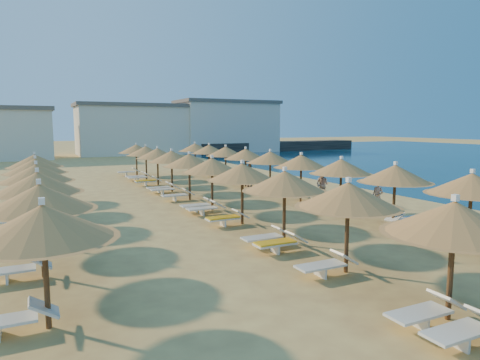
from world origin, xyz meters
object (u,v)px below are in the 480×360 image
beachgoer_b (322,185)px  beachgoer_a (377,197)px  jetty (279,146)px  parasol_row_east (301,162)px  beachgoer_c (250,175)px  parasol_row_west (212,166)px

beachgoer_b → beachgoer_a: 4.63m
jetty → beachgoer_b: beachgoer_b is taller
parasol_row_east → beachgoer_c: bearing=88.5°
parasol_row_east → beachgoer_b: bearing=12.9°
parasol_row_west → beachgoer_b: bearing=3.3°
beachgoer_a → beachgoer_b: bearing=165.0°
beachgoer_b → parasol_row_east: bearing=-101.3°
beachgoer_c → jetty: bearing=107.7°
beachgoer_b → beachgoer_a: size_ratio=1.00×
parasol_row_east → beachgoer_a: parasol_row_east is taller
jetty → beachgoer_c: (-23.85, -35.65, 0.04)m
parasol_row_west → beachgoer_c: parasol_row_west is taller
beachgoer_b → beachgoer_a: bearing=-27.0°
beachgoer_b → beachgoer_c: (-1.58, 6.04, -0.01)m
jetty → parasol_row_west: 51.29m
jetty → parasol_row_east: size_ratio=0.82×
jetty → beachgoer_b: 47.27m
beachgoer_c → parasol_row_west: bearing=-78.6°
parasol_row_west → beachgoer_c: 8.53m
parasol_row_east → beachgoer_c: size_ratio=23.05×
jetty → parasol_row_east: parasol_row_east is taller
parasol_row_east → parasol_row_west: bearing=180.0°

